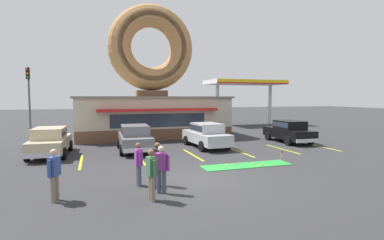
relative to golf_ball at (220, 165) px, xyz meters
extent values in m
plane|color=#2D2D30|center=(-1.74, -1.89, -0.05)|extent=(160.00, 160.00, 0.00)
cube|color=brown|center=(-1.00, 12.11, 0.40)|extent=(12.00, 6.00, 0.90)
cube|color=beige|center=(-1.00, 12.11, 2.00)|extent=(12.00, 6.00, 2.30)
cube|color=slate|center=(-1.00, 12.11, 3.23)|extent=(12.30, 6.30, 0.16)
cube|color=#B21E1E|center=(-1.00, 8.81, 2.30)|extent=(9.00, 0.60, 0.20)
cube|color=#232D3D|center=(-1.00, 9.10, 1.50)|extent=(7.20, 0.03, 1.00)
cube|color=brown|center=(-1.00, 12.11, 3.56)|extent=(2.40, 1.80, 0.50)
torus|color=#B27F4C|center=(-1.00, 12.11, 7.36)|extent=(7.10, 1.90, 7.10)
torus|color=tan|center=(-1.00, 11.68, 7.36)|extent=(6.25, 1.05, 6.24)
cube|color=green|center=(1.29, -0.28, -0.04)|extent=(4.45, 1.13, 0.03)
torus|color=#D17F47|center=(1.95, -0.60, 0.00)|extent=(0.13, 0.13, 0.04)
torus|color=#D8667F|center=(0.89, 0.03, 0.00)|extent=(0.13, 0.13, 0.04)
torus|color=#E5C666|center=(1.70, -0.64, 0.00)|extent=(0.13, 0.13, 0.04)
torus|color=#E5C666|center=(0.32, -0.04, 0.00)|extent=(0.13, 0.13, 0.04)
torus|color=#D17F47|center=(1.74, -0.18, 0.00)|extent=(0.13, 0.13, 0.04)
sphere|color=white|center=(0.00, 0.00, 0.00)|extent=(0.04, 0.04, 0.04)
cylinder|color=silver|center=(3.27, -0.17, 0.25)|extent=(0.01, 0.01, 0.55)
cube|color=red|center=(3.33, -0.17, 0.48)|extent=(0.12, 0.01, 0.08)
cube|color=#BCAD89|center=(-8.02, 5.41, 0.61)|extent=(1.97, 4.48, 0.68)
cube|color=#BCAD89|center=(-8.03, 5.26, 1.25)|extent=(1.66, 2.17, 0.60)
cube|color=#232D3D|center=(-8.03, 5.26, 1.27)|extent=(1.68, 2.09, 0.36)
cube|color=silver|center=(-7.91, 7.64, 0.37)|extent=(1.67, 0.18, 0.24)
cube|color=silver|center=(-8.13, 3.18, 0.37)|extent=(1.67, 0.18, 0.24)
cylinder|color=black|center=(-8.84, 6.82, 0.27)|extent=(0.25, 0.65, 0.64)
cylinder|color=black|center=(-7.08, 6.73, 0.27)|extent=(0.25, 0.65, 0.64)
cylinder|color=black|center=(-8.97, 4.09, 0.27)|extent=(0.25, 0.65, 0.64)
cylinder|color=black|center=(-7.21, 4.01, 0.27)|extent=(0.25, 0.65, 0.64)
cube|color=black|center=(7.85, 5.53, 0.61)|extent=(2.02, 4.50, 0.68)
cube|color=black|center=(7.84, 5.38, 1.25)|extent=(1.68, 2.19, 0.60)
cube|color=#232D3D|center=(7.84, 5.38, 1.27)|extent=(1.70, 2.11, 0.36)
cube|color=silver|center=(7.98, 7.76, 0.37)|extent=(1.67, 0.20, 0.24)
cube|color=silver|center=(7.71, 3.30, 0.37)|extent=(1.67, 0.20, 0.24)
cylinder|color=black|center=(7.05, 6.94, 0.27)|extent=(0.26, 0.65, 0.64)
cylinder|color=black|center=(8.81, 6.84, 0.27)|extent=(0.26, 0.65, 0.64)
cylinder|color=black|center=(6.89, 4.22, 0.27)|extent=(0.26, 0.65, 0.64)
cylinder|color=black|center=(8.64, 4.12, 0.27)|extent=(0.26, 0.65, 0.64)
cube|color=slate|center=(-3.31, 5.43, 0.61)|extent=(1.89, 4.45, 0.68)
cube|color=slate|center=(-3.31, 5.28, 1.25)|extent=(1.62, 2.14, 0.60)
cube|color=#232D3D|center=(-3.31, 5.28, 1.27)|extent=(1.64, 2.06, 0.36)
cube|color=silver|center=(-3.24, 7.66, 0.37)|extent=(1.67, 0.15, 0.24)
cube|color=silver|center=(-3.37, 3.20, 0.37)|extent=(1.67, 0.15, 0.24)
cylinder|color=black|center=(-4.14, 6.82, 0.27)|extent=(0.24, 0.65, 0.64)
cylinder|color=black|center=(-2.39, 6.77, 0.27)|extent=(0.24, 0.65, 0.64)
cylinder|color=black|center=(-4.22, 4.09, 0.27)|extent=(0.24, 0.65, 0.64)
cylinder|color=black|center=(-2.47, 4.04, 0.27)|extent=(0.24, 0.65, 0.64)
cube|color=#B2B5BA|center=(1.33, 5.33, 0.61)|extent=(2.00, 4.49, 0.68)
cube|color=#B2B5BA|center=(1.33, 5.18, 1.25)|extent=(1.67, 2.18, 0.60)
cube|color=#232D3D|center=(1.33, 5.18, 1.27)|extent=(1.69, 2.10, 0.36)
cube|color=silver|center=(1.20, 7.56, 0.37)|extent=(1.67, 0.19, 0.24)
cube|color=silver|center=(1.45, 3.11, 0.37)|extent=(1.67, 0.19, 0.24)
cylinder|color=black|center=(0.37, 6.65, 0.27)|extent=(0.26, 0.65, 0.64)
cylinder|color=black|center=(2.13, 6.74, 0.27)|extent=(0.26, 0.65, 0.64)
cylinder|color=black|center=(0.52, 3.92, 0.27)|extent=(0.26, 0.65, 0.64)
cylinder|color=black|center=(2.28, 4.02, 0.27)|extent=(0.26, 0.65, 0.64)
cylinder|color=#474C66|center=(-3.43, -3.13, 0.35)|extent=(0.15, 0.15, 0.80)
cylinder|color=#474C66|center=(-3.60, -3.02, 0.35)|extent=(0.15, 0.15, 0.80)
cube|color=#8C3393|center=(-3.51, -3.08, 1.05)|extent=(0.45, 0.41, 0.59)
cylinder|color=#8C3393|center=(-3.30, -3.21, 1.02)|extent=(0.10, 0.10, 0.54)
cylinder|color=#8C3393|center=(-3.72, -2.94, 1.02)|extent=(0.10, 0.10, 0.54)
sphere|color=beige|center=(-3.51, -3.08, 1.48)|extent=(0.22, 0.22, 0.22)
cylinder|color=slate|center=(-3.52, -2.07, 0.35)|extent=(0.15, 0.15, 0.79)
cylinder|color=slate|center=(-3.39, -2.22, 0.35)|extent=(0.15, 0.15, 0.79)
cube|color=black|center=(-3.46, -2.14, 1.03)|extent=(0.43, 0.45, 0.58)
cylinder|color=black|center=(-3.62, -1.95, 1.01)|extent=(0.10, 0.10, 0.54)
cylinder|color=black|center=(-3.29, -2.33, 1.01)|extent=(0.10, 0.10, 0.54)
sphere|color=brown|center=(-3.46, -2.14, 1.46)|extent=(0.21, 0.21, 0.21)
cylinder|color=#7F7056|center=(-6.92, -2.90, 0.36)|extent=(0.15, 0.15, 0.82)
cylinder|color=#7F7056|center=(-6.84, -2.72, 0.36)|extent=(0.15, 0.15, 0.82)
cube|color=#33478C|center=(-6.88, -2.81, 1.07)|extent=(0.37, 0.45, 0.60)
cylinder|color=#33478C|center=(-6.98, -3.04, 1.04)|extent=(0.10, 0.10, 0.55)
cylinder|color=#33478C|center=(-6.77, -2.58, 1.04)|extent=(0.10, 0.10, 0.55)
sphere|color=tan|center=(-6.88, -2.81, 1.51)|extent=(0.22, 0.22, 0.22)
cylinder|color=#474C66|center=(-4.13, -1.86, 0.34)|extent=(0.15, 0.15, 0.79)
cylinder|color=#474C66|center=(-4.12, -2.06, 0.34)|extent=(0.15, 0.15, 0.79)
cube|color=#8C3393|center=(-4.13, -1.96, 1.03)|extent=(0.27, 0.40, 0.58)
cylinder|color=#8C3393|center=(-4.15, -1.72, 1.00)|extent=(0.10, 0.10, 0.53)
cylinder|color=#8C3393|center=(-4.10, -2.21, 1.00)|extent=(0.10, 0.10, 0.53)
sphere|color=brown|center=(-4.13, -1.96, 1.46)|extent=(0.21, 0.21, 0.21)
cylinder|color=#7F7056|center=(-3.98, -3.61, 0.36)|extent=(0.15, 0.15, 0.81)
cylinder|color=#7F7056|center=(-3.95, -3.81, 0.36)|extent=(0.15, 0.15, 0.81)
cube|color=#386B42|center=(-3.97, -3.71, 1.06)|extent=(0.30, 0.42, 0.59)
cylinder|color=#386B42|center=(-4.01, -3.46, 1.03)|extent=(0.10, 0.10, 0.55)
cylinder|color=#386B42|center=(-3.92, -3.96, 1.03)|extent=(0.10, 0.10, 0.55)
sphere|color=brown|center=(-3.97, -3.71, 1.50)|extent=(0.22, 0.22, 0.22)
cylinder|color=#1E662D|center=(-6.01, 9.55, 0.42)|extent=(0.56, 0.56, 0.95)
torus|color=#123D1B|center=(-6.01, 9.55, 0.90)|extent=(0.57, 0.57, 0.05)
cylinder|color=#595B60|center=(-10.76, 15.12, 2.85)|extent=(0.16, 0.16, 5.80)
cube|color=black|center=(-10.76, 14.94, 5.20)|extent=(0.28, 0.24, 0.90)
sphere|color=red|center=(-10.76, 14.82, 5.50)|extent=(0.18, 0.18, 0.18)
sphere|color=orange|center=(-10.76, 14.82, 5.20)|extent=(0.18, 0.18, 0.18)
sphere|color=green|center=(-10.76, 14.82, 4.90)|extent=(0.18, 0.18, 0.18)
cylinder|color=silver|center=(7.93, 18.98, 2.35)|extent=(0.40, 0.40, 4.80)
cylinder|color=silver|center=(14.93, 18.98, 2.35)|extent=(0.40, 0.40, 4.80)
cube|color=silver|center=(11.43, 18.98, 5.00)|extent=(9.00, 4.40, 0.50)
cube|color=yellow|center=(11.43, 16.76, 5.00)|extent=(9.00, 0.04, 0.44)
cube|color=red|center=(11.43, 16.73, 4.83)|extent=(9.00, 0.04, 0.12)
cube|color=yellow|center=(-6.34, 3.11, -0.05)|extent=(0.12, 3.60, 0.01)
cube|color=yellow|center=(-3.34, 3.11, -0.05)|extent=(0.12, 3.60, 0.01)
cube|color=yellow|center=(-0.34, 3.11, -0.05)|extent=(0.12, 3.60, 0.01)
cube|color=yellow|center=(2.66, 3.11, -0.05)|extent=(0.12, 3.60, 0.01)
cube|color=yellow|center=(5.66, 3.11, -0.05)|extent=(0.12, 3.60, 0.01)
cube|color=yellow|center=(8.66, 3.11, -0.05)|extent=(0.12, 3.60, 0.01)
camera|label=1|loc=(-5.65, -12.93, 3.23)|focal=28.00mm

